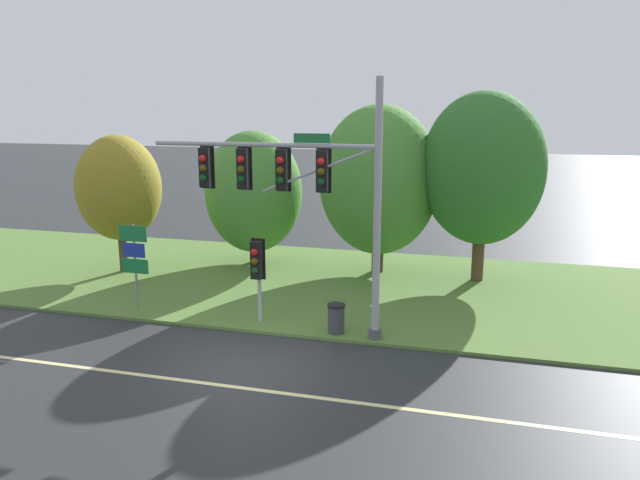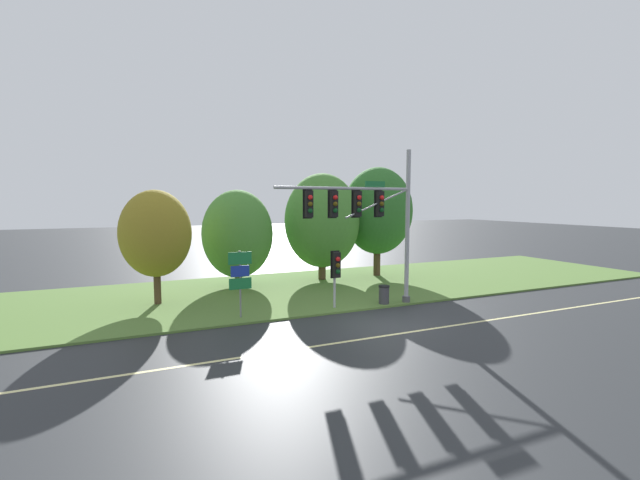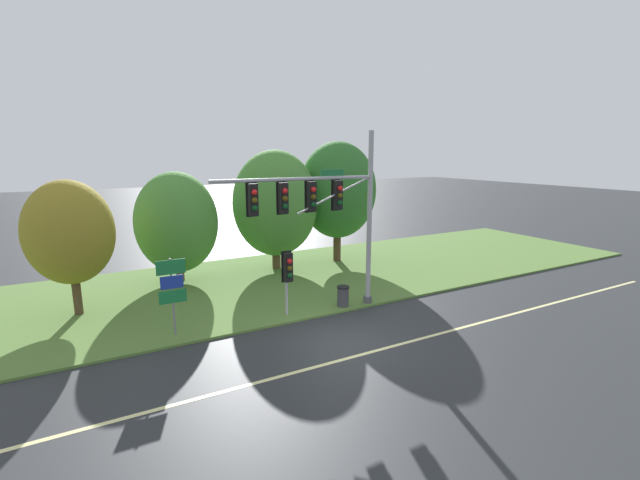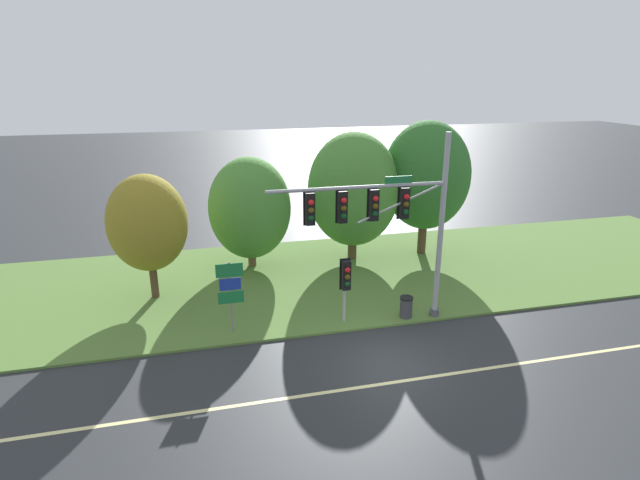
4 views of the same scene
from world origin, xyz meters
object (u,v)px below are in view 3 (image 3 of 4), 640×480
pedestrian_signal_near_kerb (288,270)px  tree_nearest_road (70,233)px  tree_mid_verge (338,190)px  route_sign_post (172,286)px  tree_left_of_mast (177,223)px  tree_behind_signpost (275,203)px  trash_bin (343,296)px  traffic_signal_mast (324,206)px

pedestrian_signal_near_kerb → tree_nearest_road: 9.18m
tree_nearest_road → tree_mid_verge: tree_mid_verge is taller
route_sign_post → tree_left_of_mast: 7.44m
pedestrian_signal_near_kerb → tree_nearest_road: bearing=150.0°
tree_behind_signpost → tree_mid_verge: 4.17m
tree_left_of_mast → trash_bin: bearing=-53.3°
tree_left_of_mast → pedestrian_signal_near_kerb: bearing=-67.9°
tree_mid_verge → tree_nearest_road: bearing=-169.8°
route_sign_post → tree_mid_verge: tree_mid_verge is taller
tree_behind_signpost → trash_bin: tree_behind_signpost is taller
traffic_signal_mast → tree_behind_signpost: size_ratio=1.11×
pedestrian_signal_near_kerb → tree_mid_verge: (6.69, 7.15, 2.51)m
route_sign_post → tree_left_of_mast: bearing=77.6°
pedestrian_signal_near_kerb → tree_behind_signpost: bearing=70.7°
traffic_signal_mast → tree_nearest_road: traffic_signal_mast is taller
tree_behind_signpost → trash_bin: bearing=-89.4°
tree_left_of_mast → tree_nearest_road: bearing=-148.6°
tree_behind_signpost → trash_bin: (0.07, -7.48, -3.42)m
tree_behind_signpost → tree_mid_verge: bearing=-2.7°
traffic_signal_mast → route_sign_post: traffic_signal_mast is taller
tree_left_of_mast → tree_mid_verge: tree_mid_verge is taller
tree_left_of_mast → tree_mid_verge: size_ratio=0.78×
traffic_signal_mast → tree_behind_signpost: traffic_signal_mast is taller
pedestrian_signal_near_kerb → tree_left_of_mast: 8.13m
traffic_signal_mast → tree_behind_signpost: bearing=82.5°
tree_mid_verge → tree_left_of_mast: bearing=178.2°
pedestrian_signal_near_kerb → trash_bin: pedestrian_signal_near_kerb is taller
tree_left_of_mast → tree_behind_signpost: tree_behind_signpost is taller
tree_behind_signpost → route_sign_post: bearing=-135.5°
pedestrian_signal_near_kerb → tree_left_of_mast: size_ratio=0.48×
tree_nearest_road → tree_behind_signpost: (10.40, 2.82, 0.33)m
route_sign_post → tree_nearest_road: size_ratio=0.52×
route_sign_post → tree_nearest_road: bearing=127.4°
traffic_signal_mast → pedestrian_signal_near_kerb: bearing=169.8°
tree_nearest_road → tree_behind_signpost: tree_behind_signpost is taller
route_sign_post → trash_bin: (7.24, -0.43, -1.46)m
route_sign_post → tree_mid_verge: bearing=31.3°
route_sign_post → tree_mid_verge: (11.28, 6.85, 2.56)m
tree_left_of_mast → trash_bin: size_ratio=6.30×
tree_behind_signpost → tree_mid_verge: (4.12, -0.20, 0.61)m
traffic_signal_mast → tree_nearest_road: 10.61m
traffic_signal_mast → tree_behind_signpost: (1.00, 7.62, -0.72)m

